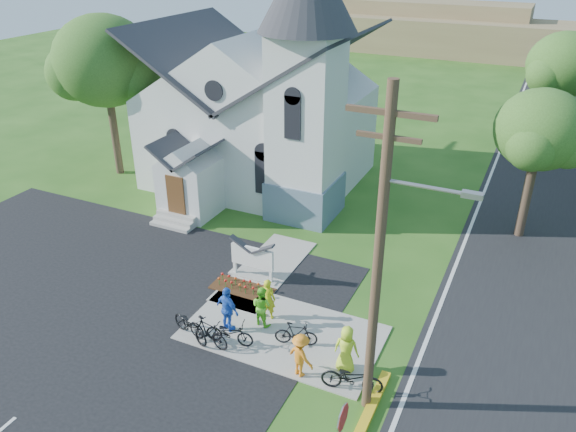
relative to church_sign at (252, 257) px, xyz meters
The scene contains 23 objects.
ground 3.57m from the church_sign, 69.44° to the right, with size 120.00×120.00×0.00m, color #275418.
parking_lot 7.86m from the church_sign, 138.12° to the right, with size 20.00×16.00×0.02m, color black.
road 16.30m from the church_sign, 46.49° to the left, with size 8.00×90.00×0.02m, color black.
sidewalk 3.95m from the church_sign, 45.00° to the right, with size 7.00×4.00×0.05m, color #A29B92.
church 11.06m from the church_sign, 114.73° to the left, with size 12.35×12.00×13.00m.
church_sign is the anchor object (origin of this frame).
flower_bed 1.34m from the church_sign, 90.00° to the right, with size 2.60×1.10×0.07m, color #38200F.
utility_pole 9.18m from the church_sign, 35.60° to the right, with size 3.45×0.28×10.00m.
stop_sign 9.97m from the church_sign, 48.12° to the right, with size 0.11×0.76×2.48m.
tree_lot_corner 15.53m from the church_sign, 152.02° to the left, with size 5.60×5.60×9.15m.
tree_road_near 13.75m from the church_sign, 42.21° to the left, with size 4.00×4.00×7.05m.
tree_road_mid 23.65m from the church_sign, 63.88° to the left, with size 4.40×4.40×7.80m.
distant_hills 53.34m from the church_sign, 85.10° to the left, with size 61.00×10.00×5.60m.
cyclist_0 2.79m from the church_sign, 49.66° to the right, with size 0.60×0.40×1.65m, color #C8CB17.
bike_0 4.37m from the church_sign, 91.88° to the right, with size 0.67×1.92×1.01m, color black.
cyclist_1 3.13m from the church_sign, 55.32° to the right, with size 0.76×0.59×1.57m, color #63D828.
bike_1 4.47m from the church_sign, 81.84° to the right, with size 0.50×1.77×1.06m, color black.
cyclist_2 3.52m from the church_sign, 75.95° to the right, with size 1.05×0.44×1.79m, color blue.
bike_2 4.27m from the church_sign, 72.42° to the right, with size 0.61×1.75×0.92m, color black.
cyclist_3 6.05m from the church_sign, 46.65° to the right, with size 1.02×0.58×1.57m, color orange.
bike_3 4.64m from the church_sign, 42.37° to the right, with size 0.43×1.52×0.91m, color black.
cyclist_4 6.47m from the church_sign, 33.40° to the right, with size 0.83×0.54×1.70m, color #C3E82B.
bike_4 7.35m from the church_sign, 36.48° to the right, with size 0.68×1.96×1.03m, color black.
Camera 1 is at (8.58, -14.05, 12.96)m, focal length 35.00 mm.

